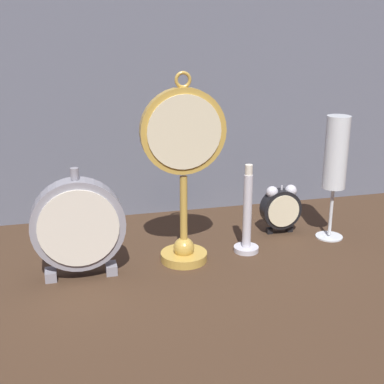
# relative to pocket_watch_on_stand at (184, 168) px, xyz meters

# --- Properties ---
(ground_plane) EXTENTS (4.00, 4.00, 0.00)m
(ground_plane) POSITION_rel_pocket_watch_on_stand_xyz_m (0.02, -0.05, -0.18)
(ground_plane) COLOR #422D1E
(fabric_backdrop_drape) EXTENTS (1.62, 0.01, 0.75)m
(fabric_backdrop_drape) POSITION_rel_pocket_watch_on_stand_xyz_m (0.02, 0.28, 0.19)
(fabric_backdrop_drape) COLOR slate
(fabric_backdrop_drape) RESTS_ON ground_plane
(pocket_watch_on_stand) EXTENTS (0.16, 0.09, 0.36)m
(pocket_watch_on_stand) POSITION_rel_pocket_watch_on_stand_xyz_m (0.00, 0.00, 0.00)
(pocket_watch_on_stand) COLOR gold
(pocket_watch_on_stand) RESTS_ON ground_plane
(alarm_clock_twin_bell) EXTENTS (0.08, 0.03, 0.11)m
(alarm_clock_twin_bell) POSITION_rel_pocket_watch_on_stand_xyz_m (0.23, 0.09, -0.12)
(alarm_clock_twin_bell) COLOR black
(alarm_clock_twin_bell) RESTS_ON ground_plane
(mantel_clock_silver) EXTENTS (0.16, 0.04, 0.20)m
(mantel_clock_silver) POSITION_rel_pocket_watch_on_stand_xyz_m (-0.19, -0.02, -0.09)
(mantel_clock_silver) COLOR gray
(mantel_clock_silver) RESTS_ON ground_plane
(champagne_flute) EXTENTS (0.06, 0.06, 0.26)m
(champagne_flute) POSITION_rel_pocket_watch_on_stand_xyz_m (0.32, 0.04, -0.02)
(champagne_flute) COLOR silver
(champagne_flute) RESTS_ON ground_plane
(brass_candlestick) EXTENTS (0.05, 0.05, 0.18)m
(brass_candlestick) POSITION_rel_pocket_watch_on_stand_xyz_m (0.13, 0.01, -0.12)
(brass_candlestick) COLOR silver
(brass_candlestick) RESTS_ON ground_plane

